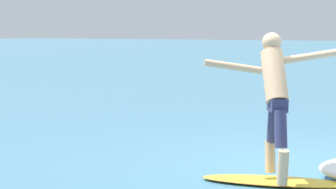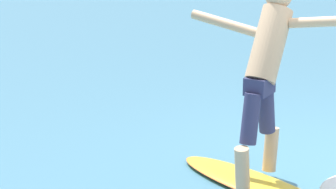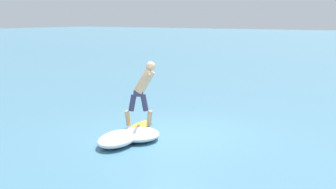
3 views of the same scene
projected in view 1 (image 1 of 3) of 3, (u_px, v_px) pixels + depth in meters
name	position (u px, v px, depth m)	size (l,w,h in m)	color
ground_plane	(305.00, 167.00, 7.77)	(200.00, 200.00, 0.00)	teal
surfboard	(278.00, 181.00, 6.92)	(0.99, 2.00, 0.20)	yellow
surfer	(275.00, 90.00, 6.94)	(1.12, 1.49, 1.80)	#DAAD83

